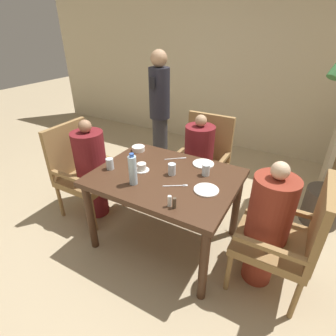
# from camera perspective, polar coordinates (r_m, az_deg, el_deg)

# --- Properties ---
(ground_plane) EXTENTS (16.00, 16.00, 0.00)m
(ground_plane) POSITION_cam_1_polar(r_m,az_deg,el_deg) (2.74, -0.50, -15.18)
(ground_plane) COLOR tan
(wall_back) EXTENTS (8.00, 0.06, 2.80)m
(wall_back) POSITION_cam_1_polar(r_m,az_deg,el_deg) (4.45, 17.64, 21.25)
(wall_back) COLOR beige
(wall_back) RESTS_ON ground_plane
(dining_table) EXTENTS (1.23, 0.94, 0.75)m
(dining_table) POSITION_cam_1_polar(r_m,az_deg,el_deg) (2.33, -0.57, -3.63)
(dining_table) COLOR #422819
(dining_table) RESTS_ON ground_plane
(chair_left_side) EXTENTS (0.55, 0.55, 1.00)m
(chair_left_side) POSITION_cam_1_polar(r_m,az_deg,el_deg) (2.98, -18.27, -0.06)
(chair_left_side) COLOR olive
(chair_left_side) RESTS_ON ground_plane
(diner_in_left_chair) EXTENTS (0.32, 0.32, 1.10)m
(diner_in_left_chair) POSITION_cam_1_polar(r_m,az_deg,el_deg) (2.86, -16.23, -0.19)
(diner_in_left_chair) COLOR maroon
(diner_in_left_chair) RESTS_ON ground_plane
(chair_far_side) EXTENTS (0.55, 0.55, 1.00)m
(chair_far_side) POSITION_cam_1_polar(r_m,az_deg,el_deg) (3.10, 7.75, 2.39)
(chair_far_side) COLOR olive
(chair_far_side) RESTS_ON ground_plane
(diner_in_far_chair) EXTENTS (0.32, 0.32, 1.08)m
(diner_in_far_chair) POSITION_cam_1_polar(r_m,az_deg,el_deg) (2.96, 6.63, 1.66)
(diner_in_far_chair) COLOR maroon
(diner_in_far_chair) RESTS_ON ground_plane
(chair_right_side) EXTENTS (0.55, 0.55, 1.00)m
(chair_right_side) POSITION_cam_1_polar(r_m,az_deg,el_deg) (2.19, 24.66, -13.23)
(chair_right_side) COLOR olive
(chair_right_side) RESTS_ON ground_plane
(diner_in_right_chair) EXTENTS (0.32, 0.32, 1.11)m
(diner_in_right_chair) POSITION_cam_1_polar(r_m,az_deg,el_deg) (2.17, 20.81, -11.49)
(diner_in_right_chair) COLOR maroon
(diner_in_right_chair) RESTS_ON ground_plane
(standing_host) EXTENTS (0.28, 0.31, 1.63)m
(standing_host) POSITION_cam_1_polar(r_m,az_deg,el_deg) (3.65, -1.82, 12.61)
(standing_host) COLOR #2D2D33
(standing_host) RESTS_ON ground_plane
(plate_main_left) EXTENTS (0.20, 0.20, 0.01)m
(plate_main_left) POSITION_cam_1_polar(r_m,az_deg,el_deg) (2.10, 8.34, -4.74)
(plate_main_left) COLOR white
(plate_main_left) RESTS_ON dining_table
(plate_main_right) EXTENTS (0.20, 0.20, 0.01)m
(plate_main_right) POSITION_cam_1_polar(r_m,az_deg,el_deg) (2.48, 7.70, 0.92)
(plate_main_right) COLOR white
(plate_main_right) RESTS_ON dining_table
(teacup_with_saucer) EXTENTS (0.13, 0.13, 0.07)m
(teacup_with_saucer) POSITION_cam_1_polar(r_m,az_deg,el_deg) (2.35, -5.73, 0.12)
(teacup_with_saucer) COLOR white
(teacup_with_saucer) RESTS_ON dining_table
(bowl_small) EXTENTS (0.13, 0.13, 0.05)m
(bowl_small) POSITION_cam_1_polar(r_m,az_deg,el_deg) (2.73, -6.47, 4.24)
(bowl_small) COLOR white
(bowl_small) RESTS_ON dining_table
(water_bottle) EXTENTS (0.07, 0.07, 0.28)m
(water_bottle) POSITION_cam_1_polar(r_m,az_deg,el_deg) (2.12, -7.69, -0.43)
(water_bottle) COLOR silver
(water_bottle) RESTS_ON dining_table
(glass_tall_near) EXTENTS (0.07, 0.07, 0.10)m
(glass_tall_near) POSITION_cam_1_polar(r_m,az_deg,el_deg) (2.27, 0.85, -0.26)
(glass_tall_near) COLOR silver
(glass_tall_near) RESTS_ON dining_table
(glass_tall_mid) EXTENTS (0.07, 0.07, 0.10)m
(glass_tall_mid) POSITION_cam_1_polar(r_m,az_deg,el_deg) (2.28, 8.25, -0.39)
(glass_tall_mid) COLOR silver
(glass_tall_mid) RESTS_ON dining_table
(glass_tall_far) EXTENTS (0.07, 0.07, 0.10)m
(glass_tall_far) POSITION_cam_1_polar(r_m,az_deg,el_deg) (2.41, -12.54, 0.90)
(glass_tall_far) COLOR silver
(glass_tall_far) RESTS_ON dining_table
(salt_shaker) EXTENTS (0.03, 0.03, 0.09)m
(salt_shaker) POSITION_cam_1_polar(r_m,az_deg,el_deg) (1.89, 0.34, -7.23)
(salt_shaker) COLOR white
(salt_shaker) RESTS_ON dining_table
(pepper_shaker) EXTENTS (0.03, 0.03, 0.08)m
(pepper_shaker) POSITION_cam_1_polar(r_m,az_deg,el_deg) (1.88, 1.40, -7.63)
(pepper_shaker) COLOR #4C3D2D
(pepper_shaker) RESTS_ON dining_table
(fork_beside_plate) EXTENTS (0.18, 0.12, 0.00)m
(fork_beside_plate) POSITION_cam_1_polar(r_m,az_deg,el_deg) (2.14, 2.16, -3.86)
(fork_beside_plate) COLOR silver
(fork_beside_plate) RESTS_ON dining_table
(knife_beside_plate) EXTENTS (0.18, 0.15, 0.00)m
(knife_beside_plate) POSITION_cam_1_polar(r_m,az_deg,el_deg) (2.56, 1.89, 2.08)
(knife_beside_plate) COLOR silver
(knife_beside_plate) RESTS_ON dining_table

